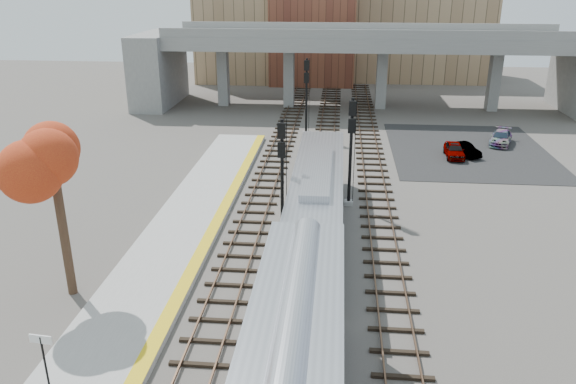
% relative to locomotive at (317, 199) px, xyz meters
% --- Properties ---
extents(ground, '(160.00, 160.00, 0.00)m').
position_rel_locomotive_xyz_m(ground, '(-1.00, -8.95, -2.28)').
color(ground, '#47423D').
rests_on(ground, ground).
extents(platform, '(4.50, 60.00, 0.35)m').
position_rel_locomotive_xyz_m(platform, '(-8.25, -8.95, -2.10)').
color(platform, '#9E9E99').
rests_on(platform, ground).
extents(yellow_strip, '(0.70, 60.00, 0.01)m').
position_rel_locomotive_xyz_m(yellow_strip, '(-6.35, -8.95, -1.92)').
color(yellow_strip, yellow).
rests_on(yellow_strip, platform).
extents(tracks, '(10.70, 95.00, 0.25)m').
position_rel_locomotive_xyz_m(tracks, '(-0.07, 3.55, -2.20)').
color(tracks, black).
rests_on(tracks, ground).
extents(overpass, '(54.00, 12.00, 9.50)m').
position_rel_locomotive_xyz_m(overpass, '(3.92, 36.05, 3.53)').
color(overpass, slate).
rests_on(overpass, ground).
extents(buildings_far, '(43.00, 21.00, 20.60)m').
position_rel_locomotive_xyz_m(buildings_far, '(0.26, 57.62, 5.60)').
color(buildings_far, tan).
rests_on(buildings_far, ground).
extents(parking_lot, '(14.00, 18.00, 0.04)m').
position_rel_locomotive_xyz_m(parking_lot, '(13.00, 19.05, -2.26)').
color(parking_lot, black).
rests_on(parking_lot, ground).
extents(locomotive, '(3.02, 19.05, 4.10)m').
position_rel_locomotive_xyz_m(locomotive, '(0.00, 0.00, 0.00)').
color(locomotive, '#A8AAB2').
rests_on(locomotive, ground).
extents(signal_mast_near, '(0.60, 0.64, 7.22)m').
position_rel_locomotive_xyz_m(signal_mast_near, '(-2.10, -0.30, 1.34)').
color(signal_mast_near, '#9E9E99').
rests_on(signal_mast_near, ground).
extents(signal_mast_mid, '(0.60, 0.64, 7.49)m').
position_rel_locomotive_xyz_m(signal_mast_mid, '(2.00, 4.82, 1.52)').
color(signal_mast_mid, '#9E9E99').
rests_on(signal_mast_mid, ground).
extents(signal_mast_far, '(0.60, 0.64, 7.52)m').
position_rel_locomotive_xyz_m(signal_mast_far, '(-2.10, 22.98, 1.54)').
color(signal_mast_far, '#9E9E99').
rests_on(signal_mast_far, ground).
extents(station_sign, '(0.90, 0.14, 2.27)m').
position_rel_locomotive_xyz_m(station_sign, '(-9.46, -15.15, -0.30)').
color(station_sign, black).
rests_on(station_sign, platform).
extents(tree, '(3.60, 3.60, 9.06)m').
position_rel_locomotive_xyz_m(tree, '(-11.87, -8.07, 4.44)').
color(tree, '#382619').
rests_on(tree, ground).
extents(car_a, '(1.66, 3.85, 1.29)m').
position_rel_locomotive_xyz_m(car_a, '(11.25, 16.63, -1.59)').
color(car_a, '#99999E').
rests_on(car_a, parking_lot).
extents(car_b, '(2.67, 3.59, 1.13)m').
position_rel_locomotive_xyz_m(car_b, '(12.24, 17.19, -1.67)').
color(car_b, '#99999E').
rests_on(car_b, parking_lot).
extents(car_c, '(3.13, 4.66, 1.25)m').
position_rel_locomotive_xyz_m(car_c, '(16.37, 21.18, -1.61)').
color(car_c, '#99999E').
rests_on(car_c, parking_lot).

